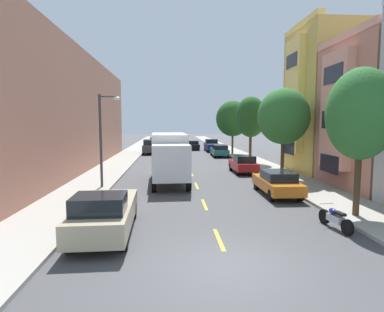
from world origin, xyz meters
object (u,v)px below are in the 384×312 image
street_tree_nearest (361,114)px  street_tree_farthest (233,119)px  parked_pickup_forest (156,142)px  parked_motorcycle (335,219)px  parked_sedan_orange (277,182)px  parked_hatchback_red (243,164)px  street_lamp (103,133)px  parked_pickup_sky (157,140)px  street_tree_third (251,117)px  parked_pickup_champagne (105,213)px  parked_suv_charcoal (150,147)px  parked_pickup_navy (212,146)px  street_tree_second (284,116)px  delivery_box_truck (169,155)px  moving_black_sedan (193,145)px  parked_wagon_teal (219,150)px

street_tree_nearest → street_tree_farthest: street_tree_farthest is taller
parked_pickup_forest → parked_motorcycle: size_ratio=2.59×
street_tree_nearest → parked_sedan_orange: size_ratio=1.42×
parked_sedan_orange → parked_hatchback_red: size_ratio=1.12×
street_lamp → parked_pickup_sky: size_ratio=1.10×
street_lamp → street_tree_nearest: bearing=-30.4°
parked_sedan_orange → street_tree_third: bearing=82.2°
street_tree_third → parked_pickup_champagne: size_ratio=1.25×
parked_suv_charcoal → street_tree_farthest: bearing=-11.2°
street_lamp → parked_suv_charcoal: 23.58m
parked_pickup_navy → street_tree_farthest: bearing=-71.2°
street_tree_second → parked_pickup_navy: (-1.95, 24.69, -3.81)m
delivery_box_truck → parked_suv_charcoal: delivery_box_truck is taller
parked_pickup_champagne → parked_sedan_orange: size_ratio=1.19×
street_tree_farthest → parked_suv_charcoal: 11.67m
street_lamp → moving_black_sedan: 30.86m
parked_pickup_navy → parked_motorcycle: bearing=-89.5°
street_lamp → moving_black_sedan: size_ratio=1.29×
street_tree_nearest → parked_wagon_teal: street_tree_nearest is taller
parked_suv_charcoal → parked_pickup_sky: 18.43m
parked_pickup_navy → moving_black_sedan: bearing=133.6°
street_tree_third → parked_motorcycle: street_tree_third is taller
parked_pickup_champagne → parked_motorcycle: 8.96m
parked_pickup_navy → parked_pickup_champagne: 36.61m
parked_pickup_champagne → parked_pickup_forest: same height
parked_suv_charcoal → parked_motorcycle: bearing=-74.0°
parked_wagon_teal → parked_motorcycle: 27.68m
street_tree_third → parked_pickup_champagne: bearing=-117.5°
street_tree_farthest → parked_wagon_teal: 4.93m
street_lamp → parked_sedan_orange: 11.03m
parked_sedan_orange → parked_pickup_sky: bearing=101.2°
street_tree_third → parked_hatchback_red: bearing=-109.1°
street_tree_third → parked_suv_charcoal: street_tree_third is taller
street_tree_third → parked_motorcycle: size_ratio=3.26×
street_tree_second → parked_motorcycle: bearing=-98.7°
parked_pickup_champagne → parked_pickup_sky: size_ratio=1.01×
parked_wagon_teal → parked_pickup_sky: (-8.71, 22.73, 0.02)m
street_tree_nearest → street_tree_farthest: size_ratio=0.93×
moving_black_sedan → parked_motorcycle: (2.95, -38.33, -0.34)m
parked_wagon_teal → parked_hatchback_red: (0.01, -13.21, -0.05)m
street_lamp → parked_pickup_champagne: (1.73, -8.61, -2.74)m
street_tree_second → parked_suv_charcoal: street_tree_second is taller
parked_sedan_orange → parked_pickup_navy: bearing=90.0°
parked_pickup_champagne → parked_wagon_teal: 28.99m
street_tree_nearest → parked_suv_charcoal: street_tree_nearest is taller
street_tree_second → parked_pickup_champagne: (-10.60, -10.87, -3.81)m
street_tree_farthest → street_lamp: (-12.33, -21.24, -1.16)m
street_tree_nearest → delivery_box_truck: size_ratio=0.83×
street_tree_second → parked_pickup_navy: street_tree_second is taller
parked_sedan_orange → moving_black_sedan: bearing=94.7°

